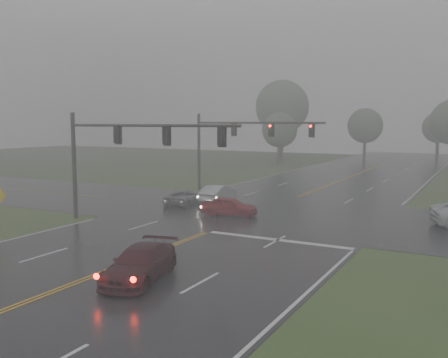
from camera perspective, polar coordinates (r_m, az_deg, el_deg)
The scene contains 14 objects.
ground at distance 19.53m, azimuth -24.17°, elevation -13.74°, with size 180.00×180.00×0.00m, color #30481F.
main_road at distance 34.95m, azimuth 2.79°, elevation -4.30°, with size 18.00×160.00×0.02m, color black.
cross_street at distance 36.74m, azimuth 4.13°, elevation -3.77°, with size 120.00×14.00×0.02m, color black.
stop_bar at distance 28.17m, azimuth 6.18°, elevation -6.99°, with size 8.50×0.50×0.01m, color silver.
sedan_maroon at distance 21.51m, azimuth -9.53°, elevation -11.35°, with size 1.95×4.79×1.39m, color #34090E.
sedan_red at distance 35.07m, azimuth 0.65°, elevation -4.25°, with size 1.59×3.95×1.35m, color maroon.
sedan_silver at distance 40.70m, azimuth -0.69°, elevation -2.74°, with size 1.54×4.40×1.45m, color #A8AAAF.
car_grey at distance 39.99m, azimuth -4.49°, elevation -2.93°, with size 2.05×4.44×1.23m, color slate.
signal_gantry_near at distance 32.62m, azimuth -11.94°, elevation 3.74°, with size 12.76×0.32×7.20m.
signal_gantry_far at distance 46.39m, azimuth 1.22°, elevation 4.80°, with size 12.61×0.37×7.36m.
tree_nw_a at distance 78.25m, azimuth 6.37°, elevation 5.57°, with size 5.47×5.47×8.03m.
tree_n_mid at distance 90.54m, azimuth 15.83°, elevation 5.87°, with size 6.07×6.07×8.92m.
tree_nw_b at distance 90.42m, azimuth 6.66°, elevation 8.19°, with size 9.52×9.52×13.98m.
tree_n_far at distance 99.73m, azimuth 23.29°, elevation 5.43°, with size 5.72×5.72×8.40m.
Camera 1 is at (14.72, -11.01, 6.59)m, focal length 40.00 mm.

